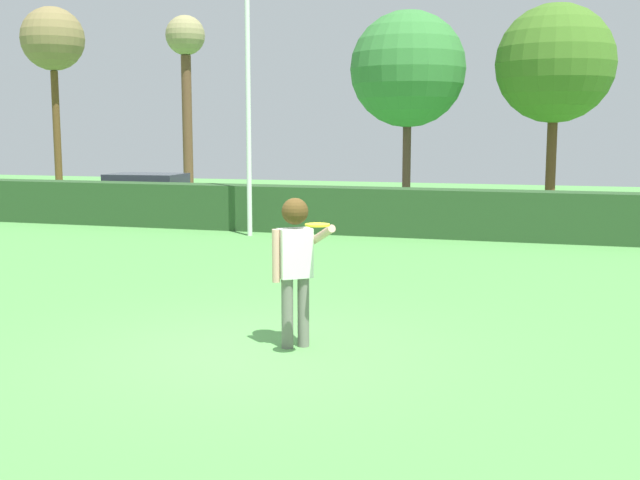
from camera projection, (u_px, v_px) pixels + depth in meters
name	position (u px, v px, depth m)	size (l,w,h in m)	color
ground_plane	(261.00, 351.00, 9.11)	(60.00, 60.00, 0.00)	#539749
person	(295.00, 255.00, 9.13)	(0.81, 0.55, 1.78)	slate
frisbee	(317.00, 225.00, 8.35)	(0.27, 0.27, 0.02)	yellow
lamppost	(248.00, 96.00, 18.68)	(0.24, 0.24, 6.08)	silver
hedge_row	(417.00, 213.00, 18.98)	(29.09, 0.90, 1.15)	#284A25
parked_car_black	(147.00, 192.00, 23.84)	(4.31, 2.04, 1.25)	black
oak_tree	(408.00, 69.00, 27.75)	(4.10, 4.10, 6.76)	brown
willow_tree	(555.00, 64.00, 26.37)	(3.99, 3.99, 6.78)	brown
birch_tree	(53.00, 41.00, 27.91)	(2.24, 2.24, 6.91)	brown
bare_elm_tree	(186.00, 53.00, 29.52)	(1.48, 1.48, 6.84)	brown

